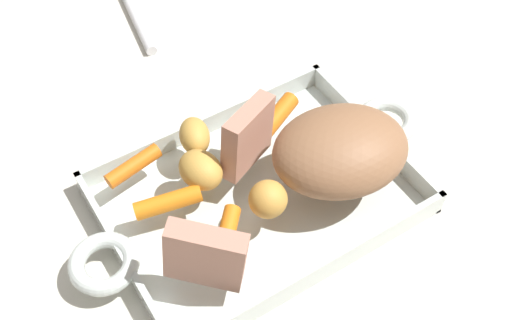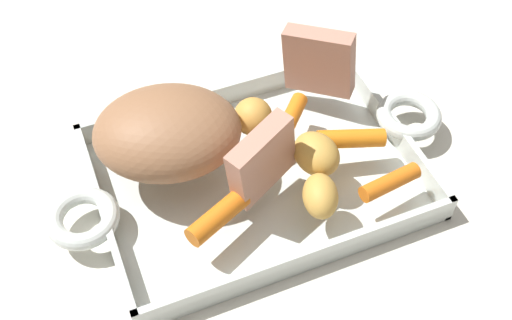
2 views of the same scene
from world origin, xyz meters
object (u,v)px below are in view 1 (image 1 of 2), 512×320
at_px(baby_carrot_long, 168,202).
at_px(baby_carrot_center_right, 229,226).
at_px(baby_carrot_center_left, 133,166).
at_px(pork_roast, 340,151).
at_px(potato_halved, 268,199).
at_px(potato_corner, 201,170).
at_px(roasting_dish, 258,195).
at_px(baby_carrot_southwest, 276,117).
at_px(roast_slice_outer, 248,137).
at_px(potato_near_roast, 195,136).
at_px(roast_slice_thick, 205,256).

xyz_separation_m(baby_carrot_long, baby_carrot_center_right, (-0.04, 0.06, -0.00)).
bearing_deg(baby_carrot_center_left, pork_roast, 147.45).
height_order(potato_halved, potato_corner, potato_halved).
height_order(roasting_dish, baby_carrot_southwest, baby_carrot_southwest).
distance_m(roast_slice_outer, potato_near_roast, 0.07).
xyz_separation_m(potato_halved, potato_near_roast, (0.02, -0.12, -0.00)).
relative_size(pork_roast, roast_slice_outer, 1.99).
height_order(roasting_dish, potato_halved, potato_halved).
relative_size(baby_carrot_center_left, potato_halved, 1.60).
relative_size(roasting_dish, baby_carrot_southwest, 6.44).
bearing_deg(baby_carrot_center_left, potato_corner, 137.12).
relative_size(pork_roast, baby_carrot_center_right, 3.44).
bearing_deg(potato_halved, roasting_dish, -106.83).
distance_m(potato_corner, potato_near_roast, 0.05).
distance_m(baby_carrot_center_right, potato_near_roast, 0.12).
distance_m(roasting_dish, roast_slice_thick, 0.14).
height_order(baby_carrot_southwest, potato_corner, potato_corner).
xyz_separation_m(roast_slice_outer, baby_carrot_southwest, (-0.06, -0.03, -0.03)).
height_order(roasting_dish, baby_carrot_long, baby_carrot_long).
bearing_deg(potato_halved, roast_slice_outer, -105.28).
relative_size(pork_roast, potato_halved, 3.59).
distance_m(baby_carrot_long, potato_corner, 0.05).
bearing_deg(roast_slice_thick, potato_corner, -116.31).
xyz_separation_m(roasting_dish, baby_carrot_southwest, (-0.06, -0.06, 0.04)).
relative_size(baby_carrot_southwest, potato_near_roast, 1.41).
bearing_deg(pork_roast, baby_carrot_center_right, 1.18).
relative_size(roast_slice_thick, potato_corner, 1.43).
distance_m(roast_slice_thick, baby_carrot_long, 0.10).
height_order(baby_carrot_long, potato_near_roast, potato_near_roast).
bearing_deg(baby_carrot_long, baby_carrot_center_left, -81.29).
xyz_separation_m(baby_carrot_long, baby_carrot_center_left, (0.01, -0.06, -0.00)).
bearing_deg(roast_slice_outer, baby_carrot_long, 6.88).
height_order(roast_slice_thick, baby_carrot_long, roast_slice_thick).
bearing_deg(pork_roast, potato_corner, -27.26).
distance_m(pork_roast, potato_corner, 0.15).
bearing_deg(potato_halved, roast_slice_thick, 20.19).
bearing_deg(pork_roast, baby_carrot_southwest, -79.90).
xyz_separation_m(roasting_dish, baby_carrot_center_right, (0.06, 0.04, 0.04)).
bearing_deg(baby_carrot_center_left, roast_slice_thick, 91.68).
xyz_separation_m(baby_carrot_center_left, potato_near_roast, (-0.07, 0.00, 0.01)).
bearing_deg(potato_corner, baby_carrot_southwest, -166.29).
xyz_separation_m(roast_slice_outer, baby_carrot_center_left, (0.12, -0.05, -0.03)).
height_order(pork_roast, roast_slice_outer, roast_slice_outer).
distance_m(roasting_dish, potato_corner, 0.08).
distance_m(baby_carrot_long, baby_carrot_southwest, 0.17).
distance_m(roast_slice_outer, baby_carrot_southwest, 0.07).
height_order(roasting_dish, potato_corner, potato_corner).
xyz_separation_m(roasting_dish, potato_near_roast, (0.03, -0.08, 0.04)).
relative_size(baby_carrot_long, potato_halved, 1.73).
bearing_deg(roasting_dish, potato_corner, -32.11).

